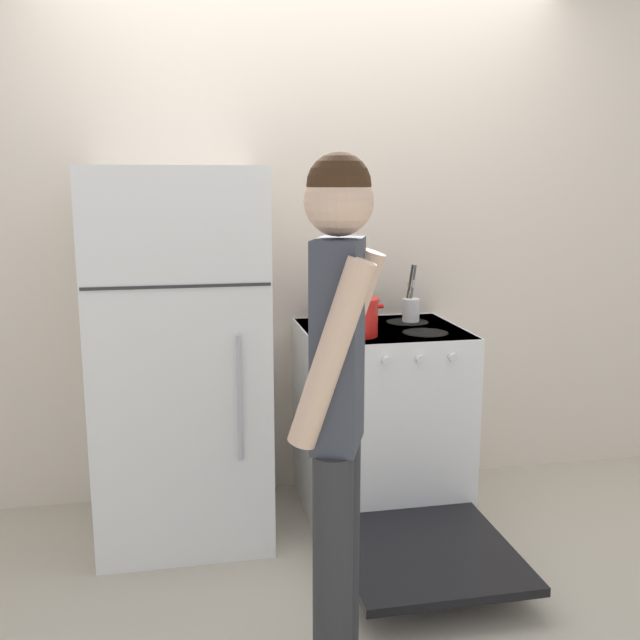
# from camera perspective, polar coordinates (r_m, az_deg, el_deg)

# --- Properties ---
(ground_plane) EXTENTS (14.00, 14.00, 0.00)m
(ground_plane) POSITION_cam_1_polar(r_m,az_deg,el_deg) (3.84, -1.04, -12.96)
(ground_plane) COLOR #B2A893
(wall_back) EXTENTS (10.00, 0.06, 2.55)m
(wall_back) POSITION_cam_1_polar(r_m,az_deg,el_deg) (3.55, -1.20, 6.40)
(wall_back) COLOR beige
(wall_back) RESTS_ON ground_plane
(refrigerator) EXTENTS (0.73, 0.74, 1.62)m
(refrigerator) POSITION_cam_1_polar(r_m,az_deg,el_deg) (3.19, -11.11, -2.80)
(refrigerator) COLOR white
(refrigerator) RESTS_ON ground_plane
(stove_range) EXTENTS (0.74, 1.35, 0.89)m
(stove_range) POSITION_cam_1_polar(r_m,az_deg,el_deg) (3.42, 5.03, -8.15)
(stove_range) COLOR white
(stove_range) RESTS_ON ground_plane
(dutch_oven_pot) EXTENTS (0.27, 0.22, 0.19)m
(dutch_oven_pot) POSITION_cam_1_polar(r_m,az_deg,el_deg) (3.15, 2.74, 0.28)
(dutch_oven_pot) COLOR red
(dutch_oven_pot) RESTS_ON stove_range
(tea_kettle) EXTENTS (0.23, 0.18, 0.25)m
(tea_kettle) POSITION_cam_1_polar(r_m,az_deg,el_deg) (3.40, 1.90, 0.93)
(tea_kettle) COLOR black
(tea_kettle) RESTS_ON stove_range
(utensil_jar) EXTENTS (0.08, 0.08, 0.28)m
(utensil_jar) POSITION_cam_1_polar(r_m,az_deg,el_deg) (3.50, 7.28, 0.97)
(utensil_jar) COLOR silver
(utensil_jar) RESTS_ON stove_range
(person) EXTENTS (0.35, 0.40, 1.64)m
(person) POSITION_cam_1_polar(r_m,az_deg,el_deg) (2.07, 1.43, -6.53)
(person) COLOR #2D2D30
(person) RESTS_ON ground_plane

